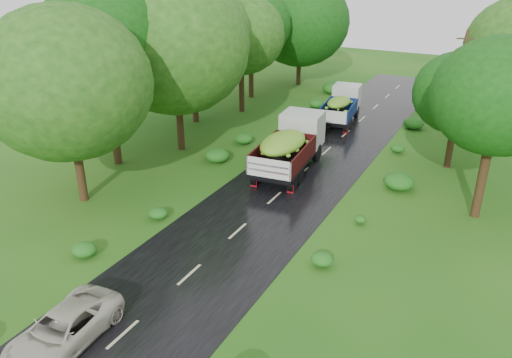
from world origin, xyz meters
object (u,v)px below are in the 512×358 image
Objects in this scene: truck_far at (342,104)px; truck_near at (291,143)px; utility_pole at (459,83)px; car at (63,329)px.

truck_near is at bearing -94.90° from truck_far.
utility_pole is (7.68, 11.40, 2.10)m from truck_near.
truck_far is 0.85× the size of utility_pole.
utility_pole is at bearing 50.29° from truck_near.
truck_far is at bearing 85.80° from car.
utility_pole is (8.11, 0.84, 2.37)m from truck_far.
truck_near is at bearing -143.73° from utility_pole.
utility_pole is at bearing -1.32° from truck_far.
truck_far is 1.42× the size of car.
truck_near is 1.68× the size of car.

